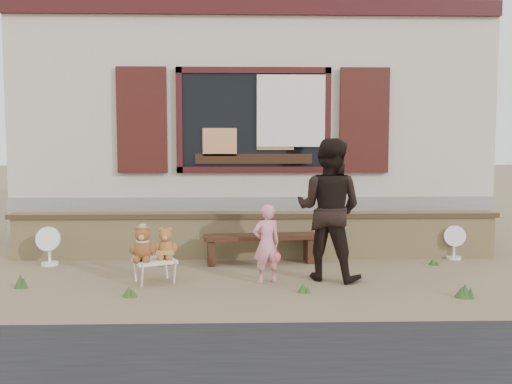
{
  "coord_description": "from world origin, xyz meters",
  "views": [
    {
      "loc": [
        -0.2,
        -6.87,
        1.63
      ],
      "look_at": [
        0.0,
        0.6,
        1.0
      ],
      "focal_mm": 38.0,
      "sensor_mm": 36.0,
      "label": 1
    }
  ],
  "objects_px": {
    "bench": "(261,242)",
    "teddy_bear_left": "(143,243)",
    "adult": "(329,209)",
    "teddy_bear_right": "(166,242)",
    "folding_chair": "(155,261)",
    "child": "(266,244)"
  },
  "relations": [
    {
      "from": "teddy_bear_left",
      "to": "teddy_bear_right",
      "type": "distance_m",
      "value": 0.28
    },
    {
      "from": "bench",
      "to": "teddy_bear_left",
      "type": "height_order",
      "value": "teddy_bear_left"
    },
    {
      "from": "adult",
      "to": "teddy_bear_right",
      "type": "bearing_deg",
      "value": 28.66
    },
    {
      "from": "bench",
      "to": "teddy_bear_left",
      "type": "xyz_separation_m",
      "value": [
        -1.44,
        -1.09,
        0.2
      ]
    },
    {
      "from": "teddy_bear_right",
      "to": "bench",
      "type": "bearing_deg",
      "value": 15.31
    },
    {
      "from": "folding_chair",
      "to": "teddy_bear_left",
      "type": "height_order",
      "value": "teddy_bear_left"
    },
    {
      "from": "folding_chair",
      "to": "teddy_bear_left",
      "type": "relative_size",
      "value": 1.38
    },
    {
      "from": "teddy_bear_left",
      "to": "child",
      "type": "distance_m",
      "value": 1.47
    },
    {
      "from": "teddy_bear_left",
      "to": "adult",
      "type": "bearing_deg",
      "value": -19.66
    },
    {
      "from": "bench",
      "to": "child",
      "type": "height_order",
      "value": "child"
    },
    {
      "from": "folding_chair",
      "to": "child",
      "type": "distance_m",
      "value": 1.36
    },
    {
      "from": "folding_chair",
      "to": "teddy_bear_right",
      "type": "xyz_separation_m",
      "value": [
        0.13,
        0.06,
        0.22
      ]
    },
    {
      "from": "teddy_bear_right",
      "to": "adult",
      "type": "height_order",
      "value": "adult"
    },
    {
      "from": "teddy_bear_left",
      "to": "adult",
      "type": "distance_m",
      "value": 2.27
    },
    {
      "from": "bench",
      "to": "child",
      "type": "xyz_separation_m",
      "value": [
        0.03,
        -1.07,
        0.18
      ]
    },
    {
      "from": "bench",
      "to": "folding_chair",
      "type": "distance_m",
      "value": 1.67
    },
    {
      "from": "bench",
      "to": "teddy_bear_left",
      "type": "distance_m",
      "value": 1.81
    },
    {
      "from": "teddy_bear_left",
      "to": "adult",
      "type": "relative_size",
      "value": 0.25
    },
    {
      "from": "bench",
      "to": "adult",
      "type": "xyz_separation_m",
      "value": [
        0.8,
        -0.91,
        0.57
      ]
    },
    {
      "from": "folding_chair",
      "to": "bench",
      "type": "bearing_deg",
      "value": 14.03
    },
    {
      "from": "teddy_bear_left",
      "to": "child",
      "type": "bearing_deg",
      "value": -23.38
    },
    {
      "from": "teddy_bear_left",
      "to": "teddy_bear_right",
      "type": "relative_size",
      "value": 1.1
    }
  ]
}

